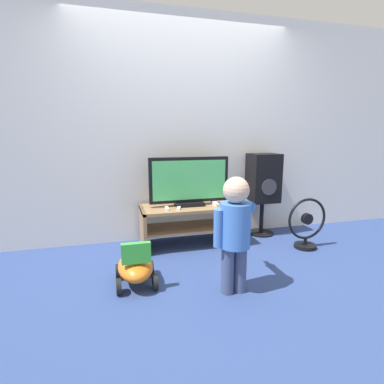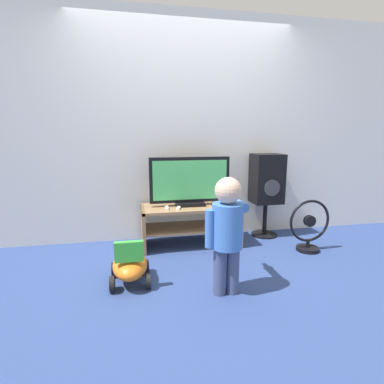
% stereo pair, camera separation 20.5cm
% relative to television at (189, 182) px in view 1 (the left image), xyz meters
% --- Properties ---
extents(ground_plane, '(16.00, 16.00, 0.00)m').
position_rel_television_xyz_m(ground_plane, '(0.00, -0.27, -0.72)').
color(ground_plane, navy).
extents(wall_back, '(10.00, 0.06, 2.60)m').
position_rel_television_xyz_m(wall_back, '(0.00, 0.30, 0.58)').
color(wall_back, silver).
rests_on(wall_back, ground_plane).
extents(tv_stand, '(1.09, 0.49, 0.45)m').
position_rel_television_xyz_m(tv_stand, '(0.00, -0.02, -0.42)').
color(tv_stand, '#93704C').
rests_on(tv_stand, ground_plane).
extents(television, '(0.90, 0.20, 0.54)m').
position_rel_television_xyz_m(television, '(0.00, 0.00, 0.00)').
color(television, black).
rests_on(television, tv_stand).
extents(game_console, '(0.04, 0.19, 0.04)m').
position_rel_television_xyz_m(game_console, '(0.28, -0.07, -0.25)').
color(game_console, white).
rests_on(game_console, tv_stand).
extents(remote_primary, '(0.04, 0.13, 0.03)m').
position_rel_television_xyz_m(remote_primary, '(-0.28, -0.12, -0.26)').
color(remote_primary, white).
rests_on(remote_primary, tv_stand).
extents(remote_secondary, '(0.07, 0.13, 0.03)m').
position_rel_television_xyz_m(remote_secondary, '(-0.15, -0.14, -0.26)').
color(remote_secondary, white).
rests_on(remote_secondary, tv_stand).
extents(child, '(0.35, 0.52, 0.93)m').
position_rel_television_xyz_m(child, '(0.07, -1.12, -0.17)').
color(child, '#3F4C72').
rests_on(child, ground_plane).
extents(speaker_tower, '(0.35, 0.32, 1.01)m').
position_rel_television_xyz_m(speaker_tower, '(0.97, 0.10, -0.03)').
color(speaker_tower, black).
rests_on(speaker_tower, ground_plane).
extents(floor_fan, '(0.46, 0.24, 0.56)m').
position_rel_television_xyz_m(floor_fan, '(1.21, -0.46, -0.47)').
color(floor_fan, black).
rests_on(floor_fan, ground_plane).
extents(ride_on_toy, '(0.33, 0.50, 0.41)m').
position_rel_television_xyz_m(ride_on_toy, '(-0.67, -0.81, -0.56)').
color(ride_on_toy, orange).
rests_on(ride_on_toy, ground_plane).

